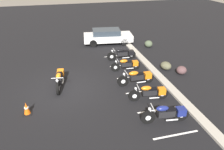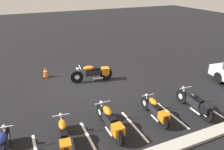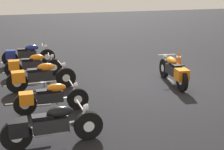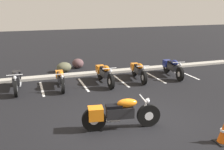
{
  "view_description": "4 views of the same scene",
  "coord_description": "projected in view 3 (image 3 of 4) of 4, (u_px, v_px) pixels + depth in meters",
  "views": [
    {
      "loc": [
        11.26,
        -0.11,
        6.52
      ],
      "look_at": [
        0.59,
        2.65,
        0.86
      ],
      "focal_mm": 35.0,
      "sensor_mm": 36.0,
      "label": 1
    },
    {
      "loc": [
        3.22,
        10.37,
        5.29
      ],
      "look_at": [
        -0.85,
        1.36,
        0.94
      ],
      "focal_mm": 35.0,
      "sensor_mm": 36.0,
      "label": 2
    },
    {
      "loc": [
        -9.54,
        5.31,
        3.34
      ],
      "look_at": [
        -0.89,
        2.18,
        0.7
      ],
      "focal_mm": 50.0,
      "sensor_mm": 36.0,
      "label": 3
    },
    {
      "loc": [
        -2.91,
        -6.94,
        3.64
      ],
      "look_at": [
        0.35,
        2.65,
        0.82
      ],
      "focal_mm": 42.0,
      "sensor_mm": 36.0,
      "label": 4
    }
  ],
  "objects": [
    {
      "name": "stall_line_2",
      "position": [
        41.0,
        100.0,
        9.45
      ],
      "size": [
        0.1,
        2.1,
        0.0
      ],
      "primitive_type": "cube",
      "color": "white",
      "rests_on": "ground"
    },
    {
      "name": "parked_bike_4",
      "position": [
        26.0,
        55.0,
        13.49
      ],
      "size": [
        0.69,
        2.25,
        0.89
      ],
      "rotation": [
        0.0,
        0.0,
        -1.69
      ],
      "color": "black",
      "rests_on": "ground"
    },
    {
      "name": "stall_line_1",
      "position": [
        51.0,
        125.0,
        7.78
      ],
      "size": [
        0.1,
        2.1,
        0.0
      ],
      "primitive_type": "cube",
      "color": "white",
      "rests_on": "ground"
    },
    {
      "name": "parked_bike_3",
      "position": [
        31.0,
        65.0,
        11.8
      ],
      "size": [
        0.65,
        2.15,
        0.85
      ],
      "rotation": [
        0.0,
        0.0,
        -1.69
      ],
      "color": "black",
      "rests_on": "ground"
    },
    {
      "name": "stall_line_4",
      "position": [
        29.0,
        70.0,
        12.78
      ],
      "size": [
        0.1,
        2.1,
        0.0
      ],
      "primitive_type": "cube",
      "color": "white",
      "rests_on": "ground"
    },
    {
      "name": "parked_bike_0",
      "position": [
        48.0,
        126.0,
        6.67
      ],
      "size": [
        0.62,
        2.21,
        0.87
      ],
      "rotation": [
        0.0,
        0.0,
        -1.6
      ],
      "color": "black",
      "rests_on": "ground"
    },
    {
      "name": "parked_bike_1",
      "position": [
        48.0,
        98.0,
        8.43
      ],
      "size": [
        0.57,
        2.03,
        0.8
      ],
      "rotation": [
        0.0,
        0.0,
        -1.62
      ],
      "color": "black",
      "rests_on": "ground"
    },
    {
      "name": "motorcycle_orange_featured",
      "position": [
        174.0,
        71.0,
        10.81
      ],
      "size": [
        2.35,
        0.76,
        0.93
      ],
      "rotation": [
        0.0,
        0.0,
        -0.15
      ],
      "color": "black",
      "rests_on": "ground"
    },
    {
      "name": "ground",
      "position": [
        160.0,
        82.0,
        11.28
      ],
      "size": [
        60.0,
        60.0,
        0.0
      ],
      "primitive_type": "plane",
      "color": "black"
    },
    {
      "name": "parked_bike_2",
      "position": [
        38.0,
        76.0,
        10.23
      ],
      "size": [
        0.64,
        2.28,
        0.9
      ],
      "rotation": [
        0.0,
        0.0,
        -1.56
      ],
      "color": "black",
      "rests_on": "ground"
    },
    {
      "name": "stall_line_5",
      "position": [
        25.0,
        61.0,
        14.45
      ],
      "size": [
        0.1,
        2.1,
        0.0
      ],
      "primitive_type": "cube",
      "color": "white",
      "rests_on": "ground"
    },
    {
      "name": "traffic_cone",
      "position": [
        179.0,
        58.0,
        13.58
      ],
      "size": [
        0.4,
        0.4,
        0.65
      ],
      "color": "black",
      "rests_on": "ground"
    },
    {
      "name": "stall_line_3",
      "position": [
        34.0,
        83.0,
        11.12
      ],
      "size": [
        0.1,
        2.1,
        0.0
      ],
      "primitive_type": "cube",
      "color": "white",
      "rests_on": "ground"
    }
  ]
}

